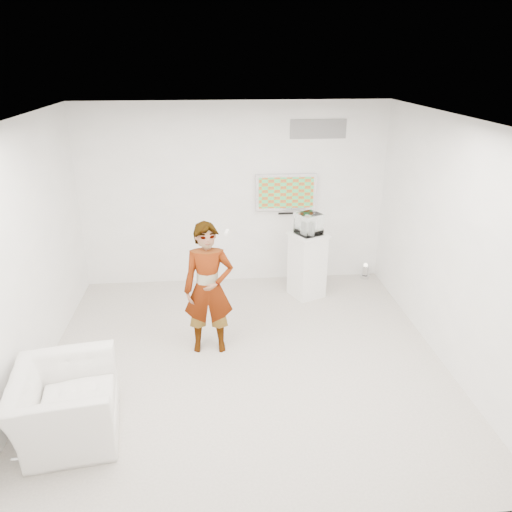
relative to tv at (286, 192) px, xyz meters
name	(u,v)px	position (x,y,z in m)	size (l,w,h in m)	color
room	(244,251)	(-0.85, -2.45, -0.05)	(5.01, 5.01, 3.00)	beige
tv	(286,192)	(0.00, 0.00, 0.00)	(1.00, 0.08, 0.60)	silver
logo_decal	(318,129)	(0.50, 0.04, 1.00)	(0.90, 0.02, 0.30)	slate
person	(209,289)	(-1.28, -2.14, -0.68)	(0.64, 0.42, 1.75)	silver
armchair	(66,404)	(-2.74, -3.64, -1.19)	(1.12, 0.98, 0.73)	silver
pedestal	(307,265)	(0.27, -0.67, -1.03)	(0.51, 0.51, 1.05)	white
floor_uplight	(365,271)	(1.42, -0.10, -1.42)	(0.17, 0.17, 0.26)	silver
vitrine	(309,224)	(0.27, -0.67, -0.34)	(0.33, 0.33, 0.33)	white
console	(309,228)	(0.27, -0.67, -0.40)	(0.05, 0.15, 0.21)	white
wii_remote	(227,232)	(-1.03, -2.00, 0.02)	(0.04, 0.15, 0.04)	white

